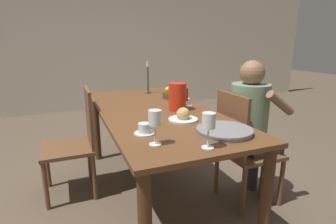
{
  "coord_description": "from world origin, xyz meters",
  "views": [
    {
      "loc": [
        -0.68,
        -1.96,
        1.29
      ],
      "look_at": [
        0.0,
        -0.29,
        0.82
      ],
      "focal_mm": 28.0,
      "sensor_mm": 36.0,
      "label": 1
    }
  ],
  "objects": [
    {
      "name": "chair_opposite",
      "position": [
        -0.62,
        0.28,
        0.48
      ],
      "size": [
        0.42,
        0.42,
        0.92
      ],
      "rotation": [
        0.0,
        0.0,
        1.57
      ],
      "color": "brown",
      "rests_on": "ground_plane"
    },
    {
      "name": "wine_glass_water",
      "position": [
        -0.25,
        -0.73,
        0.91
      ],
      "size": [
        0.07,
        0.07,
        0.19
      ],
      "color": "white",
      "rests_on": "dining_table"
    },
    {
      "name": "teacup_near_person",
      "position": [
        -0.25,
        -0.53,
        0.79
      ],
      "size": [
        0.12,
        0.12,
        0.07
      ],
      "color": "silver",
      "rests_on": "dining_table"
    },
    {
      "name": "person_seated",
      "position": [
        0.71,
        -0.35,
        0.69
      ],
      "size": [
        0.39,
        0.41,
        1.17
      ],
      "rotation": [
        0.0,
        0.0,
        -1.57
      ],
      "color": "#33333D",
      "rests_on": "ground_plane"
    },
    {
      "name": "candlestick_tall",
      "position": [
        0.17,
        0.7,
        0.9
      ],
      "size": [
        0.06,
        0.06,
        0.34
      ],
      "color": "#4C4238",
      "rests_on": "dining_table"
    },
    {
      "name": "bread_plate",
      "position": [
        0.09,
        -0.37,
        0.8
      ],
      "size": [
        0.21,
        0.21,
        0.1
      ],
      "color": "silver",
      "rests_on": "dining_table"
    },
    {
      "name": "wine_glass_juice",
      "position": [
        -0.01,
        -0.87,
        0.9
      ],
      "size": [
        0.07,
        0.07,
        0.19
      ],
      "color": "white",
      "rests_on": "dining_table"
    },
    {
      "name": "serving_tray",
      "position": [
        0.2,
        -0.71,
        0.78
      ],
      "size": [
        0.34,
        0.34,
        0.03
      ],
      "color": "gray",
      "rests_on": "dining_table"
    },
    {
      "name": "dining_table",
      "position": [
        0.0,
        0.0,
        0.67
      ],
      "size": [
        0.86,
        1.95,
        0.77
      ],
      "color": "brown",
      "rests_on": "ground_plane"
    },
    {
      "name": "wall_back",
      "position": [
        0.0,
        3.33,
        1.3
      ],
      "size": [
        10.0,
        0.06,
        2.6
      ],
      "color": "beige",
      "rests_on": "ground_plane"
    },
    {
      "name": "fruit_bowl",
      "position": [
        0.31,
        0.36,
        0.81
      ],
      "size": [
        0.19,
        0.19,
        0.11
      ],
      "color": "brown",
      "rests_on": "dining_table"
    },
    {
      "name": "ground_plane",
      "position": [
        0.0,
        0.0,
        0.0
      ],
      "size": [
        20.0,
        20.0,
        0.0
      ],
      "primitive_type": "plane",
      "color": "brown"
    },
    {
      "name": "chair_person_side",
      "position": [
        0.62,
        -0.37,
        0.48
      ],
      "size": [
        0.42,
        0.42,
        0.92
      ],
      "rotation": [
        0.0,
        0.0,
        -1.57
      ],
      "color": "brown",
      "rests_on": "ground_plane"
    },
    {
      "name": "red_pitcher",
      "position": [
        0.16,
        -0.09,
        0.88
      ],
      "size": [
        0.16,
        0.14,
        0.22
      ],
      "color": "red",
      "rests_on": "dining_table"
    },
    {
      "name": "teacup_across",
      "position": [
        0.29,
        0.02,
        0.79
      ],
      "size": [
        0.12,
        0.12,
        0.07
      ],
      "color": "silver",
      "rests_on": "dining_table"
    }
  ]
}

